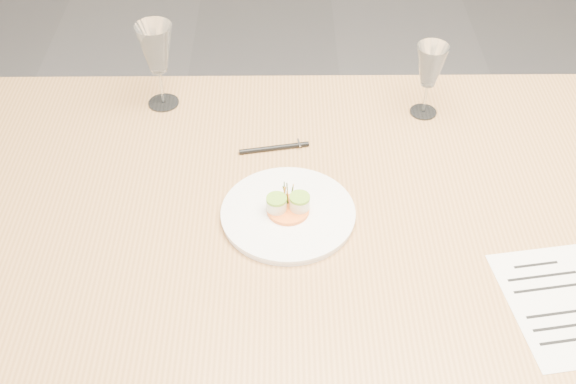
{
  "coord_description": "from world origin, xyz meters",
  "views": [
    {
      "loc": [
        -0.25,
        -1.04,
        1.78
      ],
      "look_at": [
        -0.24,
        0.01,
        0.8
      ],
      "focal_mm": 45.0,
      "sensor_mm": 36.0,
      "label": 1
    }
  ],
  "objects_px": {
    "dinner_plate": "(288,213)",
    "wine_glass_1": "(430,67)",
    "recipe_sheet": "(567,303)",
    "wine_glass_0": "(156,50)",
    "dining_table": "(403,236)",
    "ballpoint_pen": "(274,148)"
  },
  "relations": [
    {
      "from": "dining_table",
      "to": "recipe_sheet",
      "type": "distance_m",
      "value": 0.36
    },
    {
      "from": "recipe_sheet",
      "to": "wine_glass_0",
      "type": "xyz_separation_m",
      "value": [
        -0.8,
        0.62,
        0.15
      ]
    },
    {
      "from": "dinner_plate",
      "to": "wine_glass_1",
      "type": "relative_size",
      "value": 1.5
    },
    {
      "from": "dinner_plate",
      "to": "recipe_sheet",
      "type": "distance_m",
      "value": 0.55
    },
    {
      "from": "dining_table",
      "to": "wine_glass_1",
      "type": "bearing_deg",
      "value": 76.29
    },
    {
      "from": "wine_glass_0",
      "to": "wine_glass_1",
      "type": "height_order",
      "value": "wine_glass_0"
    },
    {
      "from": "recipe_sheet",
      "to": "wine_glass_0",
      "type": "distance_m",
      "value": 1.02
    },
    {
      "from": "recipe_sheet",
      "to": "ballpoint_pen",
      "type": "height_order",
      "value": "ballpoint_pen"
    },
    {
      "from": "wine_glass_1",
      "to": "dinner_plate",
      "type": "bearing_deg",
      "value": -132.85
    },
    {
      "from": "recipe_sheet",
      "to": "wine_glass_1",
      "type": "distance_m",
      "value": 0.61
    },
    {
      "from": "dinner_plate",
      "to": "wine_glass_0",
      "type": "height_order",
      "value": "wine_glass_0"
    },
    {
      "from": "dinner_plate",
      "to": "ballpoint_pen",
      "type": "relative_size",
      "value": 1.73
    },
    {
      "from": "dinner_plate",
      "to": "wine_glass_1",
      "type": "xyz_separation_m",
      "value": [
        0.32,
        0.35,
        0.12
      ]
    },
    {
      "from": "ballpoint_pen",
      "to": "wine_glass_0",
      "type": "bearing_deg",
      "value": 136.12
    },
    {
      "from": "dining_table",
      "to": "wine_glass_1",
      "type": "xyz_separation_m",
      "value": [
        0.08,
        0.34,
        0.19
      ]
    },
    {
      "from": "recipe_sheet",
      "to": "wine_glass_1",
      "type": "relative_size",
      "value": 1.63
    },
    {
      "from": "dining_table",
      "to": "wine_glass_1",
      "type": "height_order",
      "value": "wine_glass_1"
    },
    {
      "from": "dining_table",
      "to": "ballpoint_pen",
      "type": "distance_m",
      "value": 0.35
    },
    {
      "from": "dinner_plate",
      "to": "dining_table",
      "type": "bearing_deg",
      "value": 2.22
    },
    {
      "from": "dining_table",
      "to": "ballpoint_pen",
      "type": "height_order",
      "value": "ballpoint_pen"
    },
    {
      "from": "recipe_sheet",
      "to": "wine_glass_1",
      "type": "bearing_deg",
      "value": 98.34
    },
    {
      "from": "wine_glass_0",
      "to": "wine_glass_1",
      "type": "bearing_deg",
      "value": -3.95
    }
  ]
}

